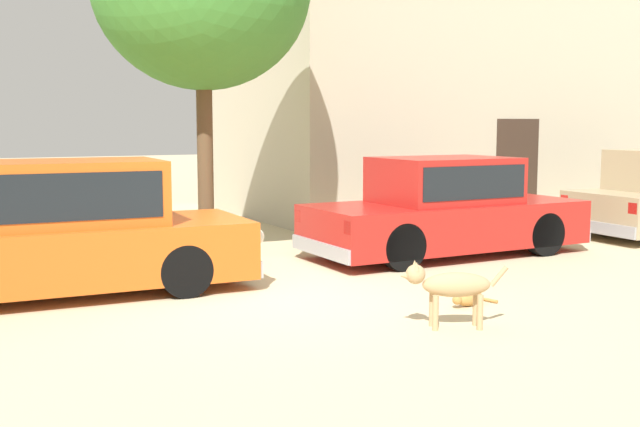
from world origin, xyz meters
The scene contains 6 objects.
ground_plane centered at (0.00, 0.00, 0.00)m, with size 80.00×80.00×0.00m, color #CCB78E.
parked_sedan_nearest centered at (-2.31, 1.12, 0.82)m, with size 4.67×1.88×1.58m.
parked_sedan_second centered at (3.46, 1.29, 0.73)m, with size 4.48×1.75×1.50m.
apartment_block centered at (9.31, 7.14, 4.32)m, with size 13.60×6.28×8.63m.
stray_dog_spotted centered at (0.95, -2.18, 0.43)m, with size 1.01×0.52×0.67m.
stray_cat centered at (1.71, -1.54, 0.08)m, with size 0.62×0.27×0.16m.
Camera 1 is at (-3.56, -8.15, 2.00)m, focal length 43.06 mm.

